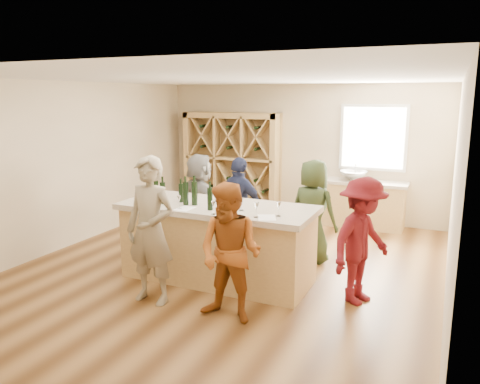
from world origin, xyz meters
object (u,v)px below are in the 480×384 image
at_px(wine_bottle_c, 181,193).
at_px(wine_bottle_e, 195,193).
at_px(person_near_left, 151,231).
at_px(person_near_right, 230,253).
at_px(tasting_counter_base, 218,245).
at_px(person_far_right, 313,211).
at_px(wine_bottle_a, 156,190).
at_px(person_far_left, 200,199).
at_px(wine_bottle_f, 210,199).
at_px(wine_rack, 232,163).
at_px(person_server, 362,241).
at_px(sink, 353,176).
at_px(person_far_mid, 239,206).
at_px(wine_bottle_d, 186,193).
at_px(wine_bottle_b, 163,193).

relative_size(wine_bottle_c, wine_bottle_e, 0.80).
height_order(person_near_left, person_near_right, person_near_left).
xyz_separation_m(wine_bottle_c, person_near_left, (0.13, -0.94, -0.29)).
distance_m(tasting_counter_base, person_far_right, 1.66).
distance_m(wine_bottle_a, person_near_right, 1.89).
height_order(wine_bottle_e, person_far_left, person_far_left).
height_order(tasting_counter_base, wine_bottle_f, wine_bottle_f).
height_order(wine_rack, wine_bottle_e, wine_rack).
distance_m(wine_bottle_c, wine_bottle_e, 0.27).
xyz_separation_m(person_near_left, person_far_left, (-0.59, 2.30, -0.13)).
xyz_separation_m(wine_bottle_c, person_far_right, (1.55, 1.34, -0.41)).
xyz_separation_m(wine_bottle_e, person_server, (2.25, 0.20, -0.44)).
relative_size(sink, person_near_left, 0.29).
distance_m(person_near_right, person_far_mid, 2.32).
bearing_deg(wine_bottle_e, tasting_counter_base, 25.37).
height_order(wine_rack, person_far_right, wine_rack).
height_order(person_near_left, person_far_mid, person_near_left).
height_order(wine_bottle_c, person_near_left, person_near_left).
xyz_separation_m(person_far_right, wine_bottle_f, (-0.96, -1.58, 0.42)).
bearing_deg(person_far_mid, wine_bottle_d, 93.20).
bearing_deg(wine_bottle_e, wine_bottle_d, -159.19).
relative_size(sink, person_near_right, 0.34).
relative_size(person_far_mid, person_far_left, 1.00).
xyz_separation_m(tasting_counter_base, wine_bottle_c, (-0.54, -0.06, 0.71)).
distance_m(sink, tasting_counter_base, 3.84).
relative_size(wine_bottle_b, person_server, 0.19).
xyz_separation_m(wine_bottle_c, person_far_mid, (0.37, 1.17, -0.41)).
bearing_deg(person_near_left, wine_bottle_f, 57.74).
distance_m(wine_bottle_c, wine_bottle_f, 0.64).
bearing_deg(wine_bottle_f, person_far_mid, 98.75).
bearing_deg(person_near_left, person_server, 25.38).
distance_m(person_server, person_far_mid, 2.38).
height_order(tasting_counter_base, wine_bottle_e, wine_bottle_e).
distance_m(tasting_counter_base, wine_bottle_c, 0.90).
relative_size(wine_bottle_b, wine_bottle_e, 0.92).
distance_m(sink, wine_bottle_a, 4.30).
bearing_deg(person_far_mid, tasting_counter_base, 111.81).
height_order(person_far_mid, person_far_left, person_far_mid).
xyz_separation_m(wine_bottle_e, person_near_right, (0.98, -0.91, -0.44)).
bearing_deg(person_near_left, tasting_counter_base, 68.88).
bearing_deg(wine_bottle_d, wine_bottle_f, -15.47).
relative_size(wine_bottle_b, wine_bottle_d, 0.95).
bearing_deg(wine_bottle_a, sink, 61.15).
xyz_separation_m(sink, wine_bottle_a, (-2.07, -3.76, 0.22)).
bearing_deg(person_near_right, person_far_left, 129.22).
xyz_separation_m(wine_bottle_b, wine_bottle_e, (0.44, 0.11, 0.01)).
bearing_deg(wine_bottle_c, wine_bottle_d, -38.51).
bearing_deg(person_far_right, person_far_mid, 23.10).
bearing_deg(wine_bottle_a, wine_bottle_c, 12.45).
relative_size(tasting_counter_base, wine_bottle_e, 7.90).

